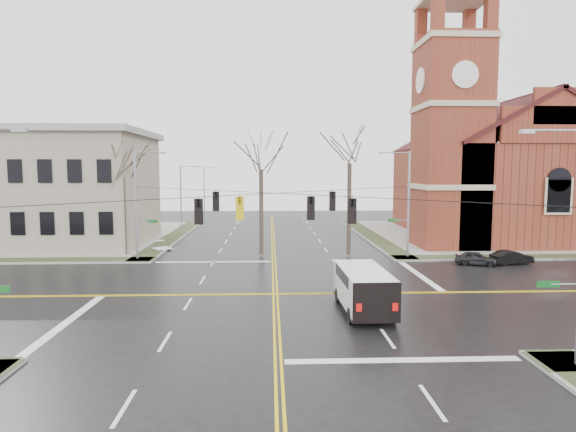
{
  "coord_description": "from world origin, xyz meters",
  "views": [
    {
      "loc": [
        -0.3,
        -28.94,
        7.61
      ],
      "look_at": [
        1.01,
        6.0,
        4.24
      ],
      "focal_mm": 30.0,
      "sensor_mm": 36.0,
      "label": 1
    }
  ],
  "objects_px": {
    "signal_pole_nw": "(138,202)",
    "tree_ne": "(350,158)",
    "signal_pole_ne": "(407,201)",
    "church": "(492,162)",
    "parked_car_a": "(476,258)",
    "cargo_van": "(362,286)",
    "streetlight_north_a": "(182,196)",
    "streetlight_north_b": "(205,189)",
    "tree_nw_far": "(122,172)",
    "tree_nw_near": "(261,164)",
    "parked_car_b": "(512,257)"
  },
  "relations": [
    {
      "from": "church",
      "to": "parked_car_b",
      "type": "bearing_deg",
      "value": -109.1
    },
    {
      "from": "signal_pole_nw",
      "to": "tree_ne",
      "type": "distance_m",
      "value": 18.34
    },
    {
      "from": "cargo_van",
      "to": "tree_nw_far",
      "type": "xyz_separation_m",
      "value": [
        -17.8,
        17.05,
        6.05
      ]
    },
    {
      "from": "cargo_van",
      "to": "tree_ne",
      "type": "bearing_deg",
      "value": 82.01
    },
    {
      "from": "church",
      "to": "tree_ne",
      "type": "xyz_separation_m",
      "value": [
        -18.16,
        -12.07,
        0.2
      ]
    },
    {
      "from": "signal_pole_ne",
      "to": "cargo_van",
      "type": "height_order",
      "value": "signal_pole_ne"
    },
    {
      "from": "parked_car_b",
      "to": "tree_nw_near",
      "type": "relative_size",
      "value": 0.31
    },
    {
      "from": "signal_pole_nw",
      "to": "parked_car_b",
      "type": "height_order",
      "value": "signal_pole_nw"
    },
    {
      "from": "streetlight_north_a",
      "to": "signal_pole_ne",
      "type": "bearing_deg",
      "value": -36.9
    },
    {
      "from": "streetlight_north_a",
      "to": "cargo_van",
      "type": "bearing_deg",
      "value": -64.12
    },
    {
      "from": "signal_pole_nw",
      "to": "tree_nw_far",
      "type": "relative_size",
      "value": 0.88
    },
    {
      "from": "streetlight_north_b",
      "to": "parked_car_a",
      "type": "xyz_separation_m",
      "value": [
        26.79,
        -39.61,
        -3.92
      ]
    },
    {
      "from": "signal_pole_nw",
      "to": "tree_ne",
      "type": "height_order",
      "value": "tree_ne"
    },
    {
      "from": "church",
      "to": "signal_pole_nw",
      "type": "relative_size",
      "value": 3.06
    },
    {
      "from": "streetlight_north_b",
      "to": "signal_pole_nw",
      "type": "bearing_deg",
      "value": -91.05
    },
    {
      "from": "streetlight_north_a",
      "to": "cargo_van",
      "type": "relative_size",
      "value": 1.31
    },
    {
      "from": "cargo_van",
      "to": "tree_ne",
      "type": "xyz_separation_m",
      "value": [
        1.93,
        16.32,
        7.28
      ]
    },
    {
      "from": "signal_pole_ne",
      "to": "tree_ne",
      "type": "distance_m",
      "value": 6.11
    },
    {
      "from": "streetlight_north_a",
      "to": "tree_nw_near",
      "type": "height_order",
      "value": "tree_nw_near"
    },
    {
      "from": "church",
      "to": "parked_car_a",
      "type": "height_order",
      "value": "church"
    },
    {
      "from": "streetlight_north_a",
      "to": "streetlight_north_b",
      "type": "bearing_deg",
      "value": 90.0
    },
    {
      "from": "signal_pole_nw",
      "to": "streetlight_north_b",
      "type": "xyz_separation_m",
      "value": [
        0.67,
        36.5,
        -0.48
      ]
    },
    {
      "from": "streetlight_north_b",
      "to": "tree_nw_near",
      "type": "xyz_separation_m",
      "value": [
        9.57,
        -34.84,
        3.66
      ]
    },
    {
      "from": "tree_nw_far",
      "to": "tree_nw_near",
      "type": "bearing_deg",
      "value": -1.32
    },
    {
      "from": "signal_pole_ne",
      "to": "streetlight_north_b",
      "type": "xyz_separation_m",
      "value": [
        -21.97,
        36.5,
        -0.48
      ]
    },
    {
      "from": "tree_nw_near",
      "to": "tree_ne",
      "type": "relative_size",
      "value": 0.94
    },
    {
      "from": "streetlight_north_a",
      "to": "tree_ne",
      "type": "bearing_deg",
      "value": -41.53
    },
    {
      "from": "signal_pole_nw",
      "to": "parked_car_a",
      "type": "height_order",
      "value": "signal_pole_nw"
    },
    {
      "from": "church",
      "to": "tree_ne",
      "type": "relative_size",
      "value": 2.3
    },
    {
      "from": "church",
      "to": "streetlight_north_b",
      "type": "bearing_deg",
      "value": 146.75
    },
    {
      "from": "signal_pole_ne",
      "to": "streetlight_north_b",
      "type": "height_order",
      "value": "signal_pole_ne"
    },
    {
      "from": "signal_pole_nw",
      "to": "tree_nw_far",
      "type": "distance_m",
      "value": 3.61
    },
    {
      "from": "parked_car_a",
      "to": "parked_car_b",
      "type": "bearing_deg",
      "value": -65.61
    },
    {
      "from": "signal_pole_ne",
      "to": "tree_nw_far",
      "type": "xyz_separation_m",
      "value": [
        -24.44,
        1.94,
        2.45
      ]
    },
    {
      "from": "signal_pole_nw",
      "to": "parked_car_a",
      "type": "distance_m",
      "value": 27.98
    },
    {
      "from": "signal_pole_nw",
      "to": "tree_nw_far",
      "type": "height_order",
      "value": "tree_nw_far"
    },
    {
      "from": "church",
      "to": "streetlight_north_a",
      "type": "relative_size",
      "value": 3.44
    },
    {
      "from": "cargo_van",
      "to": "parked_car_b",
      "type": "relative_size",
      "value": 1.78
    },
    {
      "from": "streetlight_north_a",
      "to": "tree_nw_far",
      "type": "relative_size",
      "value": 0.78
    },
    {
      "from": "tree_nw_far",
      "to": "tree_nw_near",
      "type": "xyz_separation_m",
      "value": [
        12.04,
        -0.28,
        0.72
      ]
    },
    {
      "from": "signal_pole_nw",
      "to": "tree_nw_far",
      "type": "xyz_separation_m",
      "value": [
        -1.8,
        1.94,
        2.45
      ]
    },
    {
      "from": "signal_pole_nw",
      "to": "streetlight_north_a",
      "type": "distance_m",
      "value": 16.52
    },
    {
      "from": "tree_ne",
      "to": "parked_car_a",
      "type": "bearing_deg",
      "value": -24.44
    },
    {
      "from": "cargo_van",
      "to": "tree_nw_far",
      "type": "height_order",
      "value": "tree_nw_far"
    },
    {
      "from": "signal_pole_nw",
      "to": "streetlight_north_b",
      "type": "height_order",
      "value": "signal_pole_nw"
    },
    {
      "from": "cargo_van",
      "to": "tree_nw_near",
      "type": "xyz_separation_m",
      "value": [
        -5.76,
        16.77,
        6.77
      ]
    },
    {
      "from": "streetlight_north_b",
      "to": "cargo_van",
      "type": "bearing_deg",
      "value": -73.45
    },
    {
      "from": "streetlight_north_a",
      "to": "church",
      "type": "bearing_deg",
      "value": -5.19
    },
    {
      "from": "signal_pole_ne",
      "to": "cargo_van",
      "type": "relative_size",
      "value": 1.48
    },
    {
      "from": "tree_nw_far",
      "to": "tree_ne",
      "type": "relative_size",
      "value": 0.85
    }
  ]
}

